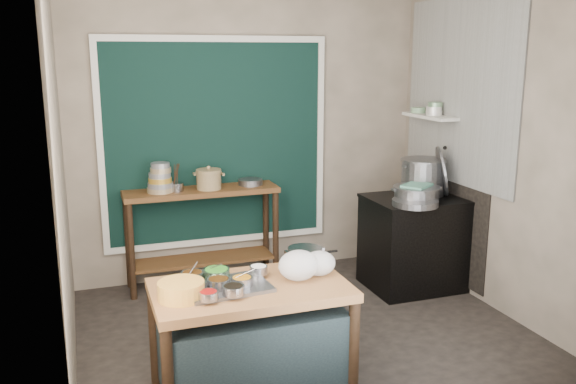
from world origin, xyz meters
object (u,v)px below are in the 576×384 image
object	(u,v)px
steamer	(416,194)
saucepan	(304,257)
back_counter	(203,237)
stock_pot	(423,177)
prep_table	(251,340)
yellow_basin	(181,290)
condiment_tray	(227,287)
stove_block	(415,244)
ceramic_crock	(209,180)
utensil_cup	(177,187)

from	to	relation	value
steamer	saucepan	bearing A→B (deg)	-147.25
back_counter	stock_pot	world-z (taller)	stock_pot
prep_table	yellow_basin	world-z (taller)	yellow_basin
prep_table	yellow_basin	size ratio (longest dim) A/B	4.42
condiment_tray	saucepan	xyz separation A→B (m)	(0.61, 0.23, 0.05)
saucepan	stock_pot	bearing A→B (deg)	32.82
stove_block	steamer	size ratio (longest dim) A/B	2.07
back_counter	stock_pot	distance (m)	2.18
saucepan	stove_block	bearing A→B (deg)	32.27
saucepan	steamer	distance (m)	1.72
stove_block	condiment_tray	world-z (taller)	stove_block
yellow_basin	stock_pot	size ratio (longest dim) A/B	0.64
back_counter	stove_block	size ratio (longest dim) A/B	1.61
back_counter	ceramic_crock	world-z (taller)	ceramic_crock
steamer	back_counter	bearing A→B (deg)	154.26
steamer	ceramic_crock	bearing A→B (deg)	154.22
utensil_cup	stove_block	bearing A→B (deg)	-18.19
stove_block	yellow_basin	world-z (taller)	yellow_basin
back_counter	utensil_cup	size ratio (longest dim) A/B	11.01
condiment_tray	ceramic_crock	xyz separation A→B (m)	(0.32, 1.99, 0.27)
prep_table	yellow_basin	xyz separation A→B (m)	(-0.45, -0.06, 0.43)
back_counter	yellow_basin	distance (m)	2.19
prep_table	ceramic_crock	distance (m)	2.11
prep_table	back_counter	world-z (taller)	back_counter
saucepan	ceramic_crock	world-z (taller)	ceramic_crock
yellow_basin	saucepan	distance (m)	0.96
yellow_basin	saucepan	xyz separation A→B (m)	(0.91, 0.30, 0.01)
back_counter	saucepan	distance (m)	1.86
ceramic_crock	prep_table	bearing A→B (deg)	-94.85
utensil_cup	yellow_basin	bearing A→B (deg)	-98.72
stove_block	stock_pot	world-z (taller)	stock_pot
stove_block	steamer	world-z (taller)	steamer
saucepan	condiment_tray	bearing A→B (deg)	-161.72
prep_table	back_counter	size ratio (longest dim) A/B	0.86
stove_block	ceramic_crock	distance (m)	2.05
prep_table	steamer	size ratio (longest dim) A/B	2.88
stove_block	stock_pot	distance (m)	0.64
utensil_cup	ceramic_crock	distance (m)	0.31
utensil_cup	saucepan	bearing A→B (deg)	-71.43
condiment_tray	ceramic_crock	bearing A→B (deg)	80.80
back_counter	steamer	xyz separation A→B (m)	(1.80, -0.87, 0.48)
back_counter	saucepan	xyz separation A→B (m)	(0.36, -1.80, 0.34)
saucepan	ceramic_crock	size ratio (longest dim) A/B	0.97
yellow_basin	utensil_cup	distance (m)	2.10
stove_block	condiment_tray	bearing A→B (deg)	-148.96
back_counter	utensil_cup	xyz separation A→B (m)	(-0.23, -0.03, 0.51)
condiment_tray	ceramic_crock	world-z (taller)	ceramic_crock
back_counter	stock_pot	size ratio (longest dim) A/B	3.31
condiment_tray	steamer	world-z (taller)	steamer
yellow_basin	saucepan	bearing A→B (deg)	18.14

